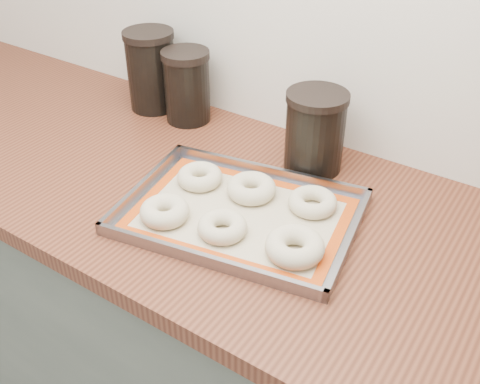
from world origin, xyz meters
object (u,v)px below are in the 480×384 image
Objects in this scene: canister_left at (151,70)px; canister_right at (315,131)px; bagel_front_mid at (222,227)px; baking_tray at (240,214)px; bagel_back_right at (313,202)px; bagel_front_right at (295,247)px; bagel_back_mid at (251,188)px; bagel_front_left at (165,211)px; canister_mid at (187,86)px; bagel_back_left at (200,177)px.

canister_left is 1.15× the size of canister_right.
canister_left is (-0.48, 0.35, 0.09)m from bagel_front_mid.
baking_tray is 0.56m from canister_left.
bagel_front_right is at bearing -74.65° from bagel_back_right.
baking_tray is at bearing -75.75° from bagel_back_mid.
bagel_front_left reaches higher than bagel_back_right.
baking_tray is 2.42× the size of canister_left.
canister_left is (-0.36, 0.38, 0.08)m from bagel_front_left.
bagel_front_right reaches higher than bagel_back_mid.
bagel_front_left is 0.27m from bagel_front_right.
bagel_back_mid is (-0.02, 0.07, 0.02)m from baking_tray.
canister_right is (0.38, -0.03, -0.00)m from canister_mid.
bagel_front_mid is at bearing -44.37° from canister_mid.
bagel_front_right is 1.10× the size of bagel_back_right.
bagel_back_mid reaches higher than bagel_back_right.
canister_mid is at bearing -2.56° from canister_left.
bagel_back_mid is 0.49× the size of canister_left.
bagel_back_right is 0.47× the size of canister_left.
bagel_back_right is at bearing 40.51° from bagel_front_left.
canister_mid is (0.12, -0.01, -0.01)m from canister_left.
bagel_back_mid is at bearing -166.79° from bagel_back_right.
bagel_front_right is at bearing -68.11° from canister_right.
bagel_back_right is (0.23, 0.19, -0.00)m from bagel_front_left.
bagel_front_left is 0.99× the size of bagel_back_right.
canister_right is (0.03, 0.32, 0.07)m from bagel_front_mid.
bagel_front_left is at bearing -168.25° from bagel_front_mid.
bagel_front_right reaches higher than baking_tray.
baking_tray is at bearing -138.17° from bagel_back_right.
baking_tray is 0.14m from bagel_back_left.
bagel_back_mid reaches higher than bagel_front_mid.
bagel_front_mid is at bearing -80.42° from bagel_back_mid.
canister_left reaches higher than canister_mid.
canister_mid reaches higher than baking_tray.
canister_mid reaches higher than bagel_front_left.
bagel_front_left is at bearing -121.02° from bagel_back_mid.
canister_mid is (-0.23, 0.37, 0.07)m from bagel_front_left.
baking_tray is 5.36× the size of bagel_front_mid.
bagel_back_right is 0.50m from canister_mid.
canister_right reaches higher than bagel_back_left.
canister_left is (-0.62, 0.33, 0.08)m from bagel_front_right.
canister_right is (-0.08, 0.15, 0.07)m from bagel_back_right.
bagel_front_mid is 0.45× the size of canister_left.
canister_left reaches higher than bagel_front_mid.
bagel_back_right is at bearing 58.05° from bagel_front_mid.
bagel_back_right is 0.62m from canister_left.
canister_right reaches higher than bagel_front_right.
baking_tray is 2.75× the size of canister_mid.
baking_tray is at bearing -18.72° from bagel_back_left.
bagel_front_right is (0.27, 0.05, 0.00)m from bagel_front_left.
bagel_front_mid and bagel_back_left have the same top height.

